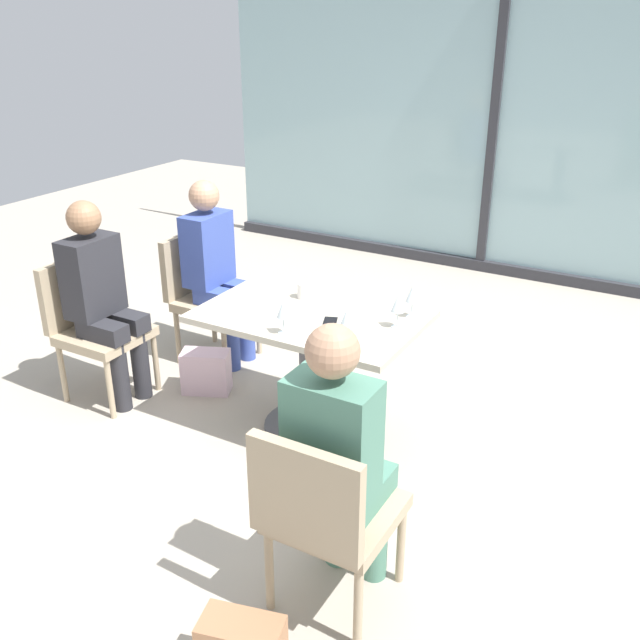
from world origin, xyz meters
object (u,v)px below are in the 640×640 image
(person_front_right, at_px, (339,453))
(person_side_end, at_px, (101,294))
(chair_front_right, at_px, (325,511))
(coffee_cup, at_px, (304,291))
(dining_table_main, at_px, (311,346))
(chair_far_left, at_px, (205,290))
(person_far_left, at_px, (216,264))
(handbag_1, at_px, (206,372))
(wine_glass_2, at_px, (283,310))
(chair_side_end, at_px, (92,321))
(wine_glass_0, at_px, (346,319))
(wine_glass_3, at_px, (398,304))
(cell_phone_on_table, at_px, (330,323))
(wine_glass_1, at_px, (413,294))

(person_front_right, bearing_deg, person_side_end, 159.54)
(chair_front_right, height_order, coffee_cup, chair_front_right)
(person_side_end, xyz_separation_m, coffee_cup, (1.13, 0.48, 0.08))
(person_front_right, bearing_deg, dining_table_main, 125.10)
(chair_far_left, height_order, person_far_left, person_far_left)
(handbag_1, bearing_deg, coffee_cup, -11.84)
(wine_glass_2, bearing_deg, chair_side_end, -179.62)
(chair_far_left, bearing_deg, chair_front_right, -41.19)
(coffee_cup, bearing_deg, person_side_end, -156.95)
(chair_far_left, relative_size, wine_glass_0, 4.70)
(person_far_left, relative_size, wine_glass_0, 6.81)
(chair_front_right, relative_size, handbag_1, 2.90)
(wine_glass_3, bearing_deg, person_front_right, -76.99)
(person_far_left, xyz_separation_m, wine_glass_0, (1.36, -0.71, 0.16))
(chair_far_left, relative_size, handbag_1, 2.90)
(chair_side_end, xyz_separation_m, cell_phone_on_table, (1.55, 0.24, 0.24))
(chair_far_left, bearing_deg, wine_glass_3, -13.95)
(chair_front_right, bearing_deg, person_front_right, 90.00)
(chair_front_right, bearing_deg, wine_glass_2, 130.05)
(wine_glass_1, relative_size, handbag_1, 0.62)
(person_front_right, bearing_deg, wine_glass_0, 116.09)
(coffee_cup, bearing_deg, wine_glass_1, 4.69)
(chair_front_right, xyz_separation_m, handbag_1, (-1.55, 1.21, -0.36))
(person_far_left, xyz_separation_m, wine_glass_1, (1.51, -0.23, 0.16))
(dining_table_main, height_order, wine_glass_1, wine_glass_1)
(chair_side_end, relative_size, handbag_1, 2.90)
(handbag_1, bearing_deg, cell_phone_on_table, -30.27)
(chair_side_end, distance_m, wine_glass_0, 1.78)
(chair_front_right, distance_m, person_far_left, 2.41)
(chair_side_end, relative_size, wine_glass_2, 4.70)
(dining_table_main, relative_size, person_side_end, 0.96)
(chair_front_right, xyz_separation_m, wine_glass_3, (-0.26, 1.23, 0.37))
(person_side_end, relative_size, wine_glass_3, 6.81)
(wine_glass_0, distance_m, wine_glass_2, 0.34)
(person_far_left, distance_m, cell_phone_on_table, 1.28)
(dining_table_main, height_order, chair_front_right, chair_front_right)
(dining_table_main, relative_size, chair_side_end, 1.39)
(dining_table_main, bearing_deg, handbag_1, 177.60)
(wine_glass_1, bearing_deg, chair_side_end, -164.21)
(cell_phone_on_table, bearing_deg, chair_far_left, 135.00)
(chair_far_left, height_order, cell_phone_on_table, chair_far_left)
(chair_front_right, height_order, person_side_end, person_side_end)
(person_front_right, height_order, person_far_left, same)
(chair_front_right, relative_size, person_far_left, 0.69)
(wine_glass_2, bearing_deg, handbag_1, 157.84)
(chair_far_left, relative_size, wine_glass_3, 4.70)
(chair_far_left, distance_m, person_front_right, 2.42)
(coffee_cup, distance_m, handbag_1, 0.92)
(wine_glass_1, xyz_separation_m, wine_glass_2, (-0.49, -0.53, 0.00))
(wine_glass_0, height_order, wine_glass_1, same)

